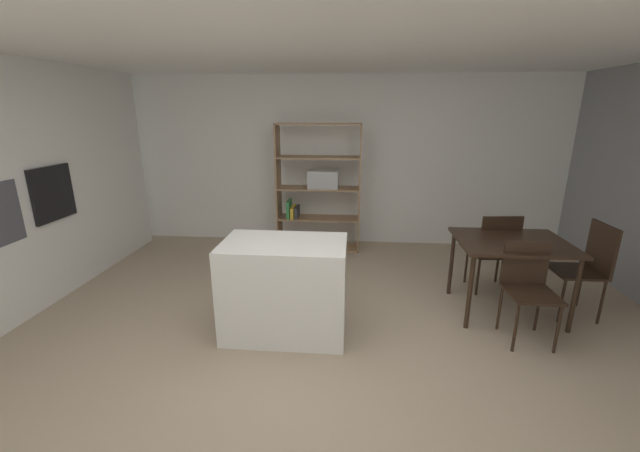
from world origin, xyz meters
TOP-DOWN VIEW (x-y plane):
  - ground_plane at (0.00, 0.00)m, footprint 9.87×9.87m
  - ceiling_slab at (0.00, 0.00)m, footprint 7.17×6.38m
  - back_partition at (0.00, 3.16)m, footprint 7.17×0.06m
  - built_in_oven at (-2.88, 0.96)m, footprint 0.06×0.57m
  - kitchen_island at (-0.25, 0.37)m, footprint 1.13×0.69m
  - open_bookshelf at (-0.16, 2.76)m, footprint 1.23×0.37m
  - dining_table at (1.97, 0.96)m, footprint 1.08×0.87m
  - dining_chair_near at (1.97, 0.50)m, footprint 0.42×0.44m
  - dining_chair_far at (1.99, 1.42)m, footprint 0.49×0.45m
  - dining_chair_window_side at (2.74, 0.96)m, footprint 0.45×0.45m

SIDE VIEW (x-z plane):
  - ground_plane at x=0.00m, z-range 0.00..0.00m
  - kitchen_island at x=-0.25m, z-range 0.00..0.90m
  - dining_chair_near at x=1.97m, z-range 0.09..1.00m
  - dining_chair_far at x=1.99m, z-range 0.09..1.03m
  - dining_chair_window_side at x=2.74m, z-range 0.09..1.07m
  - dining_table at x=1.97m, z-range 0.31..1.10m
  - open_bookshelf at x=-0.16m, z-range 0.02..1.89m
  - built_in_oven at x=-2.88m, z-range 0.89..1.48m
  - back_partition at x=0.00m, z-range 0.00..2.56m
  - ceiling_slab at x=0.00m, z-range 2.56..2.62m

